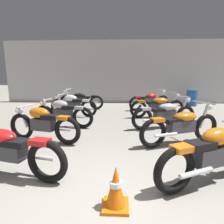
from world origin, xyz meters
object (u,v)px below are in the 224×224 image
at_px(motorcycle_left_row_0, 5,149).
at_px(motorcycle_right_row_0, 211,154).
at_px(motorcycle_right_row_3, 158,106).
at_px(motorcycle_left_row_1, 43,123).
at_px(traffic_cone, 116,188).
at_px(motorcycle_left_row_4, 81,100).
at_px(motorcycle_right_row_1, 182,125).
at_px(motorcycle_right_row_2, 165,114).
at_px(motorcycle_right_row_4, 150,100).
at_px(motorcycle_left_row_2, 63,113).
at_px(motorcycle_left_row_3, 73,105).
at_px(oil_drum, 192,98).

xyz_separation_m(motorcycle_left_row_0, motorcycle_right_row_0, (3.15, -0.07, 0.01)).
distance_m(motorcycle_left_row_0, motorcycle_right_row_3, 5.50).
distance_m(motorcycle_left_row_1, traffic_cone, 2.89).
bearing_deg(motorcycle_left_row_0, motorcycle_left_row_4, 90.96).
xyz_separation_m(motorcycle_right_row_0, motorcycle_right_row_3, (0.09, 4.52, -0.01)).
bearing_deg(motorcycle_right_row_1, motorcycle_left_row_4, 126.17).
distance_m(motorcycle_left_row_4, motorcycle_right_row_0, 7.02).
relative_size(motorcycle_left_row_1, motorcycle_right_row_2, 0.93).
distance_m(motorcycle_left_row_0, motorcycle_right_row_2, 4.33).
height_order(motorcycle_left_row_0, motorcycle_right_row_3, same).
height_order(motorcycle_right_row_0, traffic_cone, motorcycle_right_row_0).
bearing_deg(motorcycle_left_row_0, motorcycle_left_row_1, 91.63).
bearing_deg(motorcycle_right_row_4, motorcycle_left_row_2, -134.55).
bearing_deg(motorcycle_left_row_3, motorcycle_right_row_2, -26.24).
bearing_deg(motorcycle_left_row_2, motorcycle_right_row_2, 0.51).
relative_size(motorcycle_left_row_4, motorcycle_right_row_3, 1.01).
height_order(motorcycle_left_row_2, oil_drum, motorcycle_left_row_2).
xyz_separation_m(motorcycle_left_row_3, motorcycle_right_row_3, (3.33, -0.10, -0.01)).
height_order(motorcycle_left_row_4, motorcycle_right_row_3, same).
bearing_deg(motorcycle_left_row_3, traffic_cone, -70.44).
bearing_deg(motorcycle_left_row_1, oil_drum, 46.07).
bearing_deg(motorcycle_left_row_0, motorcycle_left_row_2, 89.66).
bearing_deg(motorcycle_right_row_2, motorcycle_right_row_0, -90.47).
height_order(motorcycle_right_row_0, oil_drum, motorcycle_right_row_0).
bearing_deg(motorcycle_right_row_3, motorcycle_left_row_0, -126.13).
distance_m(motorcycle_left_row_1, oil_drum, 8.17).
bearing_deg(motorcycle_left_row_1, motorcycle_right_row_0, -27.09).
bearing_deg(motorcycle_left_row_1, motorcycle_left_row_3, 90.72).
bearing_deg(motorcycle_right_row_0, motorcycle_right_row_1, 86.73).
bearing_deg(motorcycle_left_row_2, motorcycle_right_row_0, -43.60).
bearing_deg(oil_drum, motorcycle_left_row_4, -167.28).
relative_size(motorcycle_left_row_1, motorcycle_left_row_3, 0.99).
bearing_deg(motorcycle_left_row_1, motorcycle_left_row_0, -88.37).
xyz_separation_m(motorcycle_right_row_2, oil_drum, (2.45, 4.51, -0.03)).
xyz_separation_m(motorcycle_left_row_2, oil_drum, (5.61, 4.54, -0.03)).
distance_m(motorcycle_left_row_4, traffic_cone, 7.08).
bearing_deg(traffic_cone, motorcycle_left_row_0, 159.19).
height_order(motorcycle_right_row_2, traffic_cone, motorcycle_right_row_2).
distance_m(motorcycle_right_row_0, oil_drum, 7.92).
bearing_deg(motorcycle_right_row_0, motorcycle_left_row_1, 152.91).
bearing_deg(motorcycle_right_row_3, motorcycle_right_row_4, 91.76).
bearing_deg(motorcycle_left_row_1, motorcycle_right_row_4, 54.72).
xyz_separation_m(motorcycle_right_row_3, oil_drum, (2.38, 3.00, -0.03)).
height_order(motorcycle_right_row_0, motorcycle_right_row_3, motorcycle_right_row_3).
relative_size(motorcycle_right_row_1, oil_drum, 2.41).
relative_size(motorcycle_left_row_4, motorcycle_right_row_1, 1.06).
relative_size(motorcycle_left_row_1, motorcycle_right_row_1, 0.94).
height_order(motorcycle_left_row_0, motorcycle_right_row_4, same).
xyz_separation_m(motorcycle_left_row_0, motorcycle_left_row_2, (0.02, 2.91, 0.01)).
height_order(motorcycle_left_row_2, motorcycle_right_row_2, motorcycle_right_row_2).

